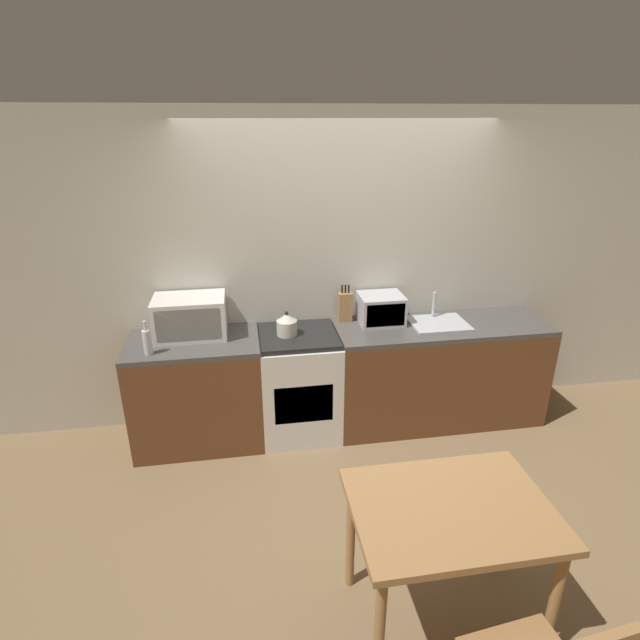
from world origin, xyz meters
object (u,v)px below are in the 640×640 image
at_px(bottle, 147,342).
at_px(toaster_oven, 381,309).
at_px(dining_table, 450,522).
at_px(kettle, 287,325).
at_px(microwave, 190,317).
at_px(stove_range, 299,383).

height_order(bottle, toaster_oven, bottle).
bearing_deg(dining_table, bottle, 134.27).
bearing_deg(kettle, microwave, 172.00).
bearing_deg(toaster_oven, microwave, -179.04).
xyz_separation_m(kettle, dining_table, (0.61, -1.87, -0.31)).
bearing_deg(kettle, toaster_oven, 9.24).
relative_size(stove_range, microwave, 1.64).
relative_size(bottle, dining_table, 0.27).
distance_m(stove_range, toaster_oven, 0.92).
xyz_separation_m(stove_range, bottle, (-1.12, -0.18, 0.55)).
relative_size(stove_range, toaster_oven, 2.48).
xyz_separation_m(kettle, bottle, (-1.03, -0.19, 0.01)).
relative_size(kettle, bottle, 0.76).
height_order(kettle, bottle, bottle).
distance_m(kettle, toaster_oven, 0.81).
bearing_deg(dining_table, toaster_oven, 84.38).
xyz_separation_m(microwave, toaster_oven, (1.55, 0.03, -0.04)).
bearing_deg(stove_range, toaster_oven, 10.47).
bearing_deg(stove_range, bottle, -170.65).
bearing_deg(stove_range, microwave, 172.77).
xyz_separation_m(bottle, dining_table, (1.64, -1.68, -0.33)).
bearing_deg(kettle, bottle, -169.80).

